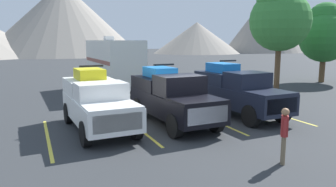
% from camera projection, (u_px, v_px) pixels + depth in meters
% --- Properties ---
extents(ground_plane, '(240.00, 240.00, 0.00)m').
position_uv_depth(ground_plane, '(185.00, 128.00, 13.46)').
color(ground_plane, '#2D3033').
extents(pickup_truck_a, '(2.35, 5.37, 2.59)m').
position_uv_depth(pickup_truck_a, '(97.00, 101.00, 13.21)').
color(pickup_truck_a, white).
rests_on(pickup_truck_a, ground).
extents(pickup_truck_b, '(2.36, 5.54, 2.57)m').
position_uv_depth(pickup_truck_b, '(172.00, 96.00, 14.19)').
color(pickup_truck_b, black).
rests_on(pickup_truck_b, ground).
extents(pickup_truck_c, '(2.28, 5.57, 2.65)m').
position_uv_depth(pickup_truck_c, '(237.00, 90.00, 15.76)').
color(pickup_truck_c, black).
rests_on(pickup_truck_c, ground).
extents(lot_stripe_a, '(0.12, 5.50, 0.01)m').
position_uv_depth(lot_stripe_a, '(48.00, 138.00, 12.14)').
color(lot_stripe_a, gold).
rests_on(lot_stripe_a, ground).
extents(lot_stripe_b, '(0.12, 5.50, 0.01)m').
position_uv_depth(lot_stripe_b, '(138.00, 128.00, 13.52)').
color(lot_stripe_b, gold).
rests_on(lot_stripe_b, ground).
extents(lot_stripe_c, '(0.12, 5.50, 0.01)m').
position_uv_depth(lot_stripe_c, '(212.00, 120.00, 14.90)').
color(lot_stripe_c, gold).
rests_on(lot_stripe_c, ground).
extents(lot_stripe_d, '(0.12, 5.50, 0.01)m').
position_uv_depth(lot_stripe_d, '(273.00, 113.00, 16.27)').
color(lot_stripe_d, gold).
rests_on(lot_stripe_d, ground).
extents(camper_trailer_a, '(2.63, 8.37, 3.92)m').
position_uv_depth(camper_trailer_a, '(113.00, 63.00, 22.79)').
color(camper_trailer_a, silver).
rests_on(camper_trailer_a, ground).
extents(person_a, '(0.31, 0.32, 1.69)m').
position_uv_depth(person_a, '(284.00, 132.00, 9.46)').
color(person_a, '#726047').
rests_on(person_a, ground).
extents(tree_a, '(4.40, 4.40, 8.10)m').
position_uv_depth(tree_a, '(280.00, 16.00, 23.42)').
color(tree_a, brown).
rests_on(tree_a, ground).
extents(tree_b, '(4.26, 4.26, 6.86)m').
position_uv_depth(tree_b, '(325.00, 33.00, 27.77)').
color(tree_b, brown).
rests_on(tree_b, ground).
extents(mountain_ridge, '(149.12, 42.57, 17.68)m').
position_uv_depth(mountain_ridge, '(5.00, 23.00, 75.16)').
color(mountain_ridge, gray).
rests_on(mountain_ridge, ground).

